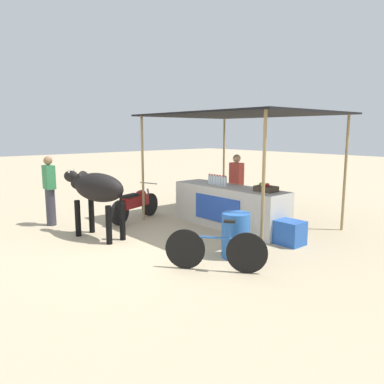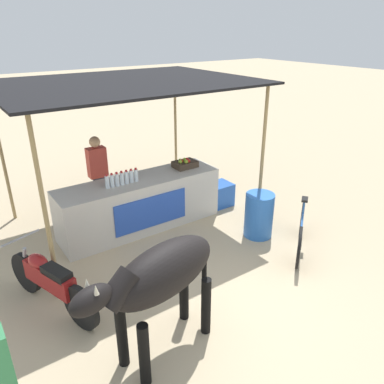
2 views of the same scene
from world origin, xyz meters
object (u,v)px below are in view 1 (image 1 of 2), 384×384
Objects in this scene: fruit_crate at (266,188)px; water_barrel at (236,235)px; stall_counter at (229,207)px; motorcycle_parked at (136,203)px; cow at (97,189)px; passerby_on_street at (50,190)px; bicycle_leaning at (216,250)px; cooler_box at (288,232)px; vendor_behind_counter at (236,186)px.

fruit_crate reaches higher than water_barrel.
motorcycle_parked is (-2.01, -1.28, -0.05)m from stall_counter.
cow is 1.12× the size of passerby_on_street.
passerby_on_street is at bearing -140.90° from fruit_crate.
bicycle_leaning reaches higher than water_barrel.
stall_counter is 1.75m from cooler_box.
cow reaches higher than motorcycle_parked.
water_barrel is at bearing -3.06° from motorcycle_parked.
passerby_on_street is at bearing -146.75° from cooler_box.
passerby_on_street is (-2.88, -3.11, 0.37)m from stall_counter.
stall_counter is 2.24× the size of bicycle_leaning.
cooler_box is 0.45× the size of bicycle_leaning.
vendor_behind_counter is 1.00× the size of passerby_on_street.
stall_counter is 5.00× the size of cooler_box.
stall_counter is 3.72× the size of water_barrel.
motorcycle_parked is at bearing 176.94° from water_barrel.
cow reaches higher than stall_counter.
fruit_crate is 2.49m from bicycle_leaning.
vendor_behind_counter reaches higher than fruit_crate.
motorcycle_parked is 2.07m from passerby_on_street.
fruit_crate is 0.55× the size of water_barrel.
bicycle_leaning is (0.09, -2.11, 0.11)m from cooler_box.
fruit_crate reaches higher than cooler_box.
passerby_on_street is at bearing -167.76° from cow.
vendor_behind_counter is 2.75× the size of cooler_box.
vendor_behind_counter reaches higher than bicycle_leaning.
fruit_crate is 0.27× the size of vendor_behind_counter.
fruit_crate is 3.56m from cow.
stall_counter is 1.82× the size of vendor_behind_counter.
stall_counter is at bearing 136.91° from water_barrel.
passerby_on_street reaches higher than cow.
cow is (-1.19, -2.75, 0.55)m from stall_counter.
stall_counter is 6.82× the size of fruit_crate.
cow is at bearing -137.70° from cooler_box.
cooler_box is at bearing -3.22° from stall_counter.
bicycle_leaning is (2.29, -2.96, -0.50)m from vendor_behind_counter.
passerby_on_street is (-2.41, -3.87, 0.00)m from vendor_behind_counter.
vendor_behind_counter is (-1.49, 0.70, -0.18)m from fruit_crate.
cooler_box is at bearing -21.15° from vendor_behind_counter.
vendor_behind_counter is 2.59m from motorcycle_parked.
vendor_behind_counter is 0.89× the size of cow.
cooler_box is at bearing 42.30° from cow.
vendor_behind_counter reaches higher than stall_counter.
cow reaches higher than fruit_crate.
fruit_crate is at bearing 23.66° from motorcycle_parked.
cow reaches higher than water_barrel.
cow is at bearing -169.80° from bicycle_leaning.
water_barrel is at bearing 24.86° from cow.
fruit_crate is at bearing -25.31° from vendor_behind_counter.
cooler_box is at bearing 17.53° from motorcycle_parked.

